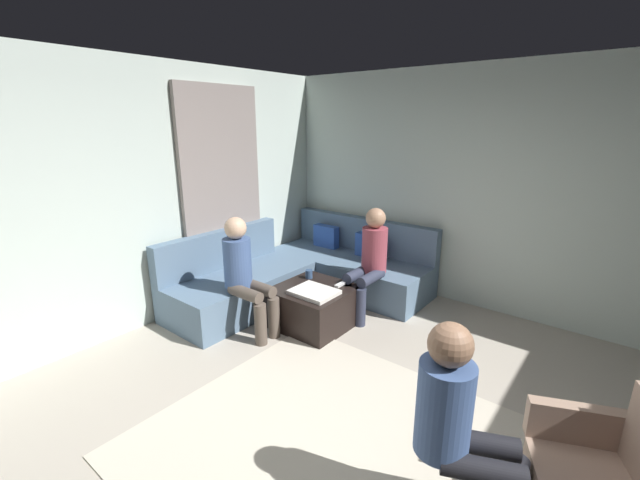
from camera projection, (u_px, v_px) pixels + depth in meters
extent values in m
cube|color=silver|center=(517.00, 195.00, 4.32)|extent=(6.00, 0.12, 2.70)
cube|color=silver|center=(106.00, 203.00, 3.87)|extent=(0.12, 6.00, 2.70)
cube|color=gray|center=(223.00, 196.00, 4.81)|extent=(0.06, 1.10, 2.50)
cube|color=beige|center=(345.00, 451.00, 2.68)|extent=(2.60, 2.20, 0.01)
cube|color=slate|center=(348.00, 272.00, 5.30)|extent=(2.10, 0.85, 0.42)
cube|color=slate|center=(364.00, 234.00, 5.45)|extent=(2.10, 0.14, 0.45)
cube|color=slate|center=(241.00, 291.00, 4.72)|extent=(0.85, 1.70, 0.42)
cube|color=slate|center=(219.00, 249.00, 4.81)|extent=(0.14, 1.70, 0.45)
cube|color=#3359B2|center=(326.00, 238.00, 5.64)|extent=(0.36, 0.12, 0.36)
cube|color=#3359B2|center=(369.00, 248.00, 5.22)|extent=(0.36, 0.12, 0.36)
cube|color=black|center=(314.00, 306.00, 4.32)|extent=(0.76, 0.76, 0.42)
cube|color=white|center=(314.00, 292.00, 4.11)|extent=(0.44, 0.36, 0.04)
cylinder|color=#334C72|center=(309.00, 274.00, 4.52)|extent=(0.08, 0.08, 0.10)
cube|color=white|center=(340.00, 285.00, 4.32)|extent=(0.05, 0.15, 0.02)
cube|color=#9E7F6B|center=(582.00, 424.00, 2.22)|extent=(0.54, 0.30, 0.22)
cylinder|color=#2D3347|center=(360.00, 307.00, 4.30)|extent=(0.12, 0.12, 0.42)
cylinder|color=#2D3347|center=(346.00, 302.00, 4.41)|extent=(0.12, 0.12, 0.42)
cylinder|color=#2D3347|center=(371.00, 278.00, 4.38)|extent=(0.12, 0.40, 0.12)
cylinder|color=#2D3347|center=(357.00, 274.00, 4.49)|extent=(0.12, 0.40, 0.12)
cylinder|color=#993F4C|center=(374.00, 250.00, 4.51)|extent=(0.28, 0.28, 0.50)
sphere|color=tan|center=(376.00, 218.00, 4.41)|extent=(0.22, 0.22, 0.22)
cylinder|color=brown|center=(274.00, 318.00, 4.07)|extent=(0.12, 0.12, 0.42)
cylinder|color=brown|center=(261.00, 324.00, 3.94)|extent=(0.12, 0.12, 0.42)
cylinder|color=brown|center=(259.00, 288.00, 4.12)|extent=(0.40, 0.12, 0.12)
cylinder|color=brown|center=(245.00, 293.00, 3.98)|extent=(0.40, 0.12, 0.12)
cylinder|color=#3F598C|center=(238.00, 263.00, 4.10)|extent=(0.28, 0.28, 0.50)
sphere|color=#D8AD8C|center=(235.00, 228.00, 4.00)|extent=(0.22, 0.22, 0.22)
cylinder|color=black|center=(479.00, 443.00, 2.15)|extent=(0.41, 0.27, 0.12)
cylinder|color=black|center=(483.00, 470.00, 1.98)|extent=(0.41, 0.27, 0.12)
cylinder|color=#3F598C|center=(444.00, 408.00, 2.05)|extent=(0.28, 0.28, 0.50)
sphere|color=#8C664C|center=(450.00, 345.00, 1.95)|extent=(0.22, 0.22, 0.22)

